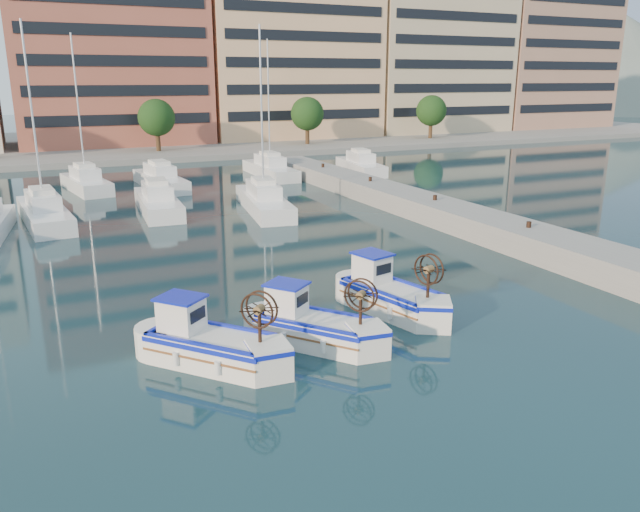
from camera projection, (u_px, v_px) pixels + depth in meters
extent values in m
plane|color=#1B3F48|center=(354.00, 338.00, 20.82)|extent=(300.00, 300.00, 0.00)
cube|color=gray|center=(500.00, 231.00, 32.91)|extent=(3.00, 60.00, 1.20)
cube|color=gray|center=(106.00, 144.00, 79.11)|extent=(180.00, 40.00, 0.60)
cube|color=#AD5743|center=(107.00, 37.00, 74.25)|extent=(22.00, 14.00, 25.00)
cube|color=black|center=(115.00, 33.00, 68.15)|extent=(20.24, 0.12, 22.50)
cube|color=#F4BA87|center=(286.00, 53.00, 84.02)|extent=(23.00, 14.00, 22.00)
cube|color=black|center=(307.00, 51.00, 77.92)|extent=(21.16, 0.12, 19.80)
cube|color=beige|center=(429.00, 48.00, 93.09)|extent=(22.00, 14.00, 24.00)
cube|color=black|center=(457.00, 46.00, 86.99)|extent=(20.24, 0.12, 21.60)
cube|color=tan|center=(540.00, 54.00, 102.17)|extent=(21.00, 14.00, 23.00)
cube|color=black|center=(574.00, 53.00, 96.08)|extent=(19.32, 0.12, 20.70)
cylinder|color=#3F2B19|center=(158.00, 143.00, 68.64)|extent=(0.50, 0.50, 3.00)
sphere|color=#1F4518|center=(156.00, 118.00, 67.90)|extent=(4.00, 4.00, 4.00)
cylinder|color=#3F2B19|center=(307.00, 136.00, 75.96)|extent=(0.50, 0.50, 3.00)
sphere|color=#1F4518|center=(307.00, 114.00, 75.22)|extent=(4.00, 4.00, 4.00)
cylinder|color=#3F2B19|center=(430.00, 131.00, 83.28)|extent=(0.50, 0.50, 3.00)
sphere|color=#1F4518|center=(431.00, 111.00, 82.54)|extent=(4.00, 4.00, 4.00)
cone|color=slate|center=(612.00, 109.00, 173.57)|extent=(160.00, 160.00, 50.00)
cube|color=white|center=(45.00, 215.00, 37.08)|extent=(3.02, 9.31, 1.00)
cylinder|color=silver|center=(33.00, 121.00, 35.57)|extent=(0.12, 0.12, 11.00)
cube|color=white|center=(158.00, 204.00, 40.28)|extent=(2.76, 8.56, 1.00)
cube|color=white|center=(264.00, 203.00, 40.60)|extent=(3.60, 9.59, 1.00)
cylinder|color=silver|center=(262.00, 117.00, 39.09)|extent=(0.12, 0.12, 11.00)
cube|color=white|center=(86.00, 185.00, 47.70)|extent=(3.32, 7.85, 1.00)
cylinder|color=silver|center=(79.00, 111.00, 46.19)|extent=(0.12, 0.12, 11.00)
cube|color=white|center=(160.00, 181.00, 49.17)|extent=(2.86, 9.01, 1.00)
cube|color=white|center=(270.00, 171.00, 54.86)|extent=(2.36, 9.22, 1.00)
cylinder|color=silver|center=(269.00, 107.00, 53.34)|extent=(0.12, 0.12, 11.00)
cube|color=white|center=(360.00, 167.00, 57.20)|extent=(3.47, 8.48, 1.00)
cube|color=white|center=(213.00, 350.00, 18.73)|extent=(3.73, 3.95, 0.95)
cube|color=#0E1DB7|center=(213.00, 339.00, 18.63)|extent=(3.84, 4.07, 0.15)
cube|color=#1A36D0|center=(213.00, 341.00, 18.65)|extent=(3.21, 3.43, 0.05)
cube|color=white|center=(181.00, 315.00, 18.89)|extent=(1.53, 1.55, 1.00)
cube|color=#0E1DB7|center=(180.00, 298.00, 18.74)|extent=(1.72, 1.74, 0.07)
cylinder|color=#331E14|center=(260.00, 328.00, 17.81)|extent=(0.11, 0.11, 1.05)
cylinder|color=brown|center=(259.00, 309.00, 17.66)|extent=(0.39, 0.38, 0.25)
torus|color=#331E14|center=(257.00, 311.00, 17.54)|extent=(0.74, 0.85, 1.06)
torus|color=#331E14|center=(262.00, 308.00, 17.78)|extent=(0.74, 0.85, 1.06)
cube|color=white|center=(315.00, 332.00, 20.16)|extent=(3.50, 3.86, 0.92)
cube|color=#0E1DB7|center=(315.00, 322.00, 20.07)|extent=(3.61, 3.98, 0.14)
cube|color=#1A36D0|center=(315.00, 323.00, 20.08)|extent=(3.00, 3.36, 0.05)
cube|color=white|center=(287.00, 299.00, 20.36)|extent=(1.46, 1.49, 0.96)
cube|color=#0E1DB7|center=(287.00, 284.00, 20.22)|extent=(1.64, 1.67, 0.07)
cylinder|color=#331E14|center=(361.00, 312.00, 19.21)|extent=(0.10, 0.10, 1.01)
cylinder|color=brown|center=(361.00, 295.00, 19.06)|extent=(0.37, 0.37, 0.24)
torus|color=#331E14|center=(359.00, 296.00, 18.95)|extent=(0.68, 0.84, 1.02)
torus|color=#331E14|center=(363.00, 294.00, 19.17)|extent=(0.68, 0.84, 1.02)
cube|color=white|center=(392.00, 300.00, 22.91)|extent=(2.57, 4.16, 0.97)
cube|color=#0E1DB7|center=(393.00, 291.00, 22.81)|extent=(2.65, 4.29, 0.15)
cube|color=#1A36D0|center=(393.00, 292.00, 22.83)|extent=(2.12, 3.70, 0.06)
cube|color=white|center=(372.00, 268.00, 23.46)|extent=(1.28, 1.41, 1.01)
cube|color=#0E1DB7|center=(372.00, 254.00, 23.31)|extent=(1.45, 1.58, 0.07)
cylinder|color=#331E14|center=(428.00, 285.00, 21.40)|extent=(0.11, 0.11, 1.07)
cylinder|color=brown|center=(429.00, 269.00, 21.24)|extent=(0.35, 0.32, 0.26)
torus|color=#331E14|center=(426.00, 270.00, 21.16)|extent=(0.33, 1.06, 1.08)
torus|color=#331E14|center=(432.00, 269.00, 21.32)|extent=(0.33, 1.06, 1.08)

